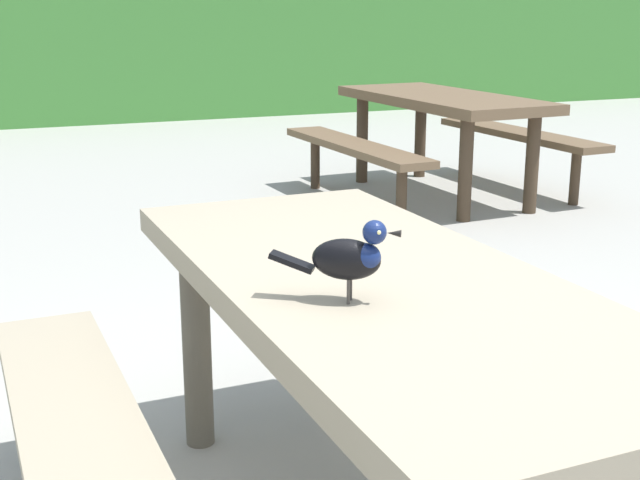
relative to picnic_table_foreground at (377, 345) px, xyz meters
The scene contains 4 objects.
hedge_wall 9.34m from the picnic_table_foreground, 89.94° to the left, with size 28.00×1.72×2.06m, color #428438.
picnic_table_foreground is the anchor object (origin of this frame).
bird_grackle 0.36m from the picnic_table_foreground, 131.59° to the right, with size 0.25×0.18×0.18m.
picnic_table_mid_left 4.28m from the picnic_table_foreground, 58.14° to the left, with size 1.78×1.84×0.74m.
Camera 1 is at (-0.87, -1.54, 1.36)m, focal length 48.35 mm.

